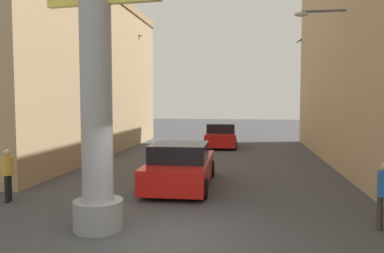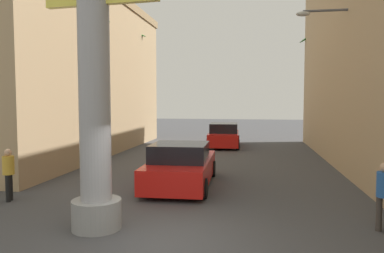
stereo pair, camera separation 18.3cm
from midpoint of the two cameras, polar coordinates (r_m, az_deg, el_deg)
The scene contains 12 objects.
ground_plane at distance 17.99m, azimuth 3.24°, elevation -5.79°, with size 88.19×88.19×0.00m, color #424244.
building_left at distance 23.55m, azimuth -21.31°, elevation 7.60°, with size 8.80×18.41×9.28m.
neon_sign_pole at distance 9.20m, azimuth -14.23°, elevation 16.36°, with size 3.13×1.17×10.73m.
street_lamp at distance 16.43m, azimuth 23.09°, elevation 7.52°, with size 2.61×0.28×6.80m.
car_lead at distance 13.39m, azimuth -1.27°, elevation -6.10°, with size 2.28×4.93×1.56m.
car_far at distance 24.80m, azimuth 5.09°, elevation -1.39°, with size 2.19×4.48×1.56m.
palm_tree_far_right at distance 28.67m, azimuth 18.46°, elevation 7.30°, with size 2.42×2.38×7.92m.
palm_tree_far_left at distance 26.87m, azimuth -9.15°, elevation 7.90°, with size 2.47×2.32×7.99m.
palm_tree_mid_left at distance 19.69m, azimuth -16.09°, elevation 7.39°, with size 2.56×2.71×7.50m.
pedestrian_curb_left at distance 12.60m, azimuth -25.80°, elevation -6.09°, with size 0.42×0.42×1.60m.
pedestrian_mid_right at distance 16.07m, azimuth 23.44°, elevation -3.80°, with size 0.36×0.36×1.66m.
pedestrian_by_sign at distance 9.84m, azimuth 27.71°, elevation -8.80°, with size 0.48×0.48×1.63m.
Camera 2 is at (1.96, -7.61, 3.04)m, focal length 35.00 mm.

